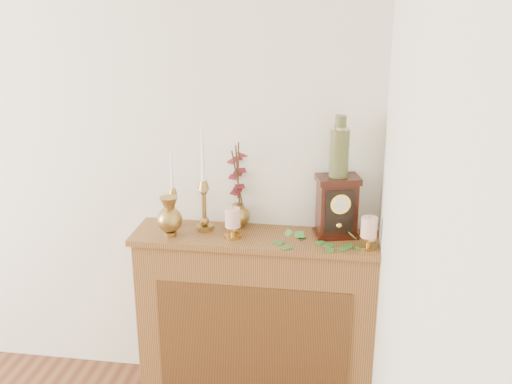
% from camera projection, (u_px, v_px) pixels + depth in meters
% --- Properties ---
extents(console_shelf, '(1.24, 0.34, 0.93)m').
position_uv_depth(console_shelf, '(257.00, 322.00, 3.12)').
color(console_shelf, brown).
rests_on(console_shelf, ground).
extents(candlestick_left, '(0.07, 0.07, 0.41)m').
position_uv_depth(candlestick_left, '(173.00, 201.00, 3.04)').
color(candlestick_left, '#A27C41').
rests_on(candlestick_left, console_shelf).
extents(candlestick_center, '(0.09, 0.09, 0.53)m').
position_uv_depth(candlestick_center, '(204.00, 197.00, 2.98)').
color(candlestick_center, '#A27C41').
rests_on(candlestick_center, console_shelf).
extents(bud_vase, '(0.12, 0.12, 0.20)m').
position_uv_depth(bud_vase, '(170.00, 217.00, 2.92)').
color(bud_vase, '#A27C41').
rests_on(bud_vase, console_shelf).
extents(ginger_jar, '(0.19, 0.20, 0.46)m').
position_uv_depth(ginger_jar, '(238.00, 187.00, 3.03)').
color(ginger_jar, '#A27C41').
rests_on(ginger_jar, console_shelf).
extents(pillar_candle_left, '(0.08, 0.08, 0.16)m').
position_uv_depth(pillar_candle_left, '(233.00, 221.00, 2.90)').
color(pillar_candle_left, '#B78A40').
rests_on(pillar_candle_left, console_shelf).
extents(pillar_candle_right, '(0.09, 0.09, 0.16)m').
position_uv_depth(pillar_candle_right, '(369.00, 231.00, 2.78)').
color(pillar_candle_right, '#B78A40').
rests_on(pillar_candle_right, console_shelf).
extents(ivy_garland, '(0.36, 0.19, 0.08)m').
position_uv_depth(ivy_garland, '(330.00, 242.00, 2.84)').
color(ivy_garland, '#2F6627').
rests_on(ivy_garland, console_shelf).
extents(mantel_clock, '(0.23, 0.19, 0.31)m').
position_uv_depth(mantel_clock, '(337.00, 207.00, 2.91)').
color(mantel_clock, black).
rests_on(mantel_clock, console_shelf).
extents(ceramic_vase, '(0.09, 0.09, 0.30)m').
position_uv_depth(ceramic_vase, '(339.00, 150.00, 2.82)').
color(ceramic_vase, '#183023').
rests_on(ceramic_vase, mantel_clock).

